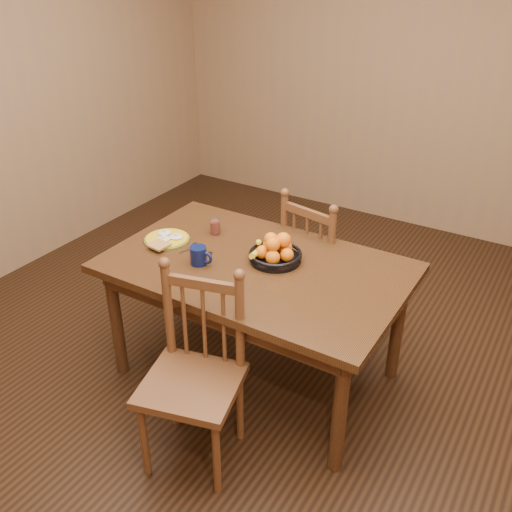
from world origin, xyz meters
The scene contains 10 objects.
room centered at (0.00, 0.00, 1.35)m, with size 4.52×5.02×2.72m.
dining_table centered at (0.00, 0.00, 0.67)m, with size 1.60×1.00×0.75m.
chair_far centered at (0.09, 0.62, 0.47)m, with size 0.51×0.49×0.96m.
chair_near centered at (0.06, -0.65, 0.48)m, with size 0.54×0.52×0.98m.
breakfast_plate centered at (-0.58, -0.04, 0.76)m, with size 0.26×0.29×0.04m.
fork centered at (-0.28, -0.10, 0.75)m, with size 0.08×0.18×0.00m.
spoon centered at (-0.41, -0.02, 0.75)m, with size 0.06×0.16×0.01m.
coffee_mug centered at (-0.26, -0.16, 0.80)m, with size 0.13×0.09×0.10m.
juice_glass centered at (-0.40, 0.19, 0.79)m, with size 0.06×0.06×0.09m.
fruit_bowl centered at (0.07, 0.09, 0.81)m, with size 0.29×0.29×0.17m.
Camera 1 is at (1.39, -2.27, 2.28)m, focal length 40.00 mm.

